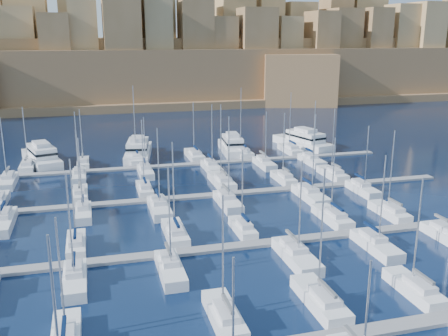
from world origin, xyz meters
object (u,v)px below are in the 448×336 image
object	(u,v)px
sailboat_2	(224,316)
motor_yacht_a	(42,156)
motor_yacht_d	(304,141)
sailboat_4	(415,289)
motor_yacht_b	(138,150)
motor_yacht_c	(232,146)

from	to	relation	value
sailboat_2	motor_yacht_a	xyz separation A→B (m)	(-22.12, 70.52, 0.99)
sailboat_2	motor_yacht_d	size ratio (longest dim) A/B	0.71
sailboat_4	motor_yacht_b	xyz separation A→B (m)	(-22.53, 70.78, 0.99)
motor_yacht_a	sailboat_2	bearing A→B (deg)	-72.58
sailboat_2	motor_yacht_c	world-z (taller)	sailboat_2
sailboat_4	motor_yacht_a	bearing A→B (deg)	121.56
motor_yacht_c	sailboat_4	bearing A→B (deg)	-89.60
sailboat_4	motor_yacht_b	bearing A→B (deg)	107.66
sailboat_2	motor_yacht_c	size ratio (longest dim) A/B	0.85
sailboat_4	motor_yacht_c	distance (m)	69.68
motor_yacht_b	motor_yacht_c	size ratio (longest dim) A/B	1.16
motor_yacht_b	motor_yacht_c	distance (m)	22.08
motor_yacht_d	motor_yacht_a	bearing A→B (deg)	-179.68
sailboat_4	sailboat_2	bearing A→B (deg)	179.71
sailboat_4	motor_yacht_c	xyz separation A→B (m)	(-0.48, 69.67, 0.99)
motor_yacht_a	motor_yacht_b	xyz separation A→B (m)	(20.84, 0.15, -0.00)
sailboat_2	motor_yacht_c	bearing A→B (deg)	73.38
motor_yacht_a	motor_yacht_b	distance (m)	20.84
motor_yacht_c	motor_yacht_d	xyz separation A→B (m)	(18.95, 1.31, 0.00)
motor_yacht_b	motor_yacht_c	xyz separation A→B (m)	(22.05, -1.11, 0.00)
motor_yacht_b	sailboat_2	bearing A→B (deg)	-88.96
sailboat_2	motor_yacht_b	bearing A→B (deg)	91.04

